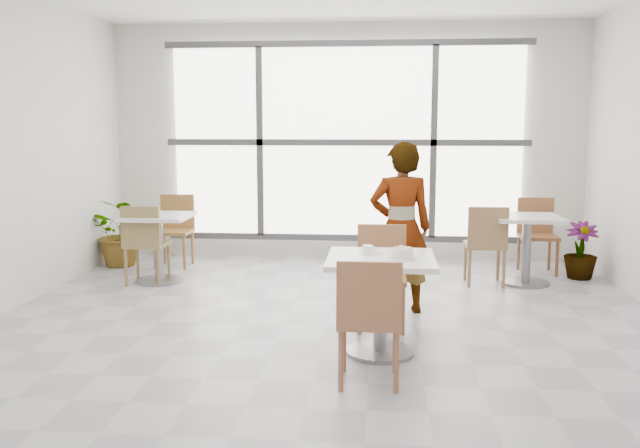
# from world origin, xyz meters

# --- Properties ---
(floor) EXTENTS (7.00, 7.00, 0.00)m
(floor) POSITION_xyz_m (0.00, 0.00, 0.00)
(floor) COLOR #9E9EA5
(floor) RESTS_ON ground
(wall_back) EXTENTS (6.00, 0.00, 6.00)m
(wall_back) POSITION_xyz_m (0.00, 3.50, 1.50)
(wall_back) COLOR silver
(wall_back) RESTS_ON ground
(wall_front) EXTENTS (6.00, 0.00, 6.00)m
(wall_front) POSITION_xyz_m (0.00, -3.50, 1.50)
(wall_front) COLOR silver
(wall_front) RESTS_ON ground
(window) EXTENTS (4.60, 0.07, 2.52)m
(window) POSITION_xyz_m (0.00, 3.44, 1.50)
(window) COLOR white
(window) RESTS_ON ground
(main_table) EXTENTS (0.80, 0.80, 0.75)m
(main_table) POSITION_xyz_m (0.45, -0.25, 0.52)
(main_table) COLOR white
(main_table) RESTS_ON ground
(chair_near) EXTENTS (0.42, 0.42, 0.87)m
(chair_near) POSITION_xyz_m (0.38, -0.92, 0.50)
(chair_near) COLOR #975F41
(chair_near) RESTS_ON ground
(chair_far) EXTENTS (0.42, 0.42, 0.87)m
(chair_far) POSITION_xyz_m (0.46, 0.49, 0.50)
(chair_far) COLOR #9E6741
(chair_far) RESTS_ON ground
(oatmeal_bowl) EXTENTS (0.21, 0.21, 0.10)m
(oatmeal_bowl) POSITION_xyz_m (0.61, -0.32, 0.79)
(oatmeal_bowl) COLOR white
(oatmeal_bowl) RESTS_ON main_table
(coffee_cup) EXTENTS (0.16, 0.13, 0.07)m
(coffee_cup) POSITION_xyz_m (0.35, -0.15, 0.78)
(coffee_cup) COLOR white
(coffee_cup) RESTS_ON main_table
(person) EXTENTS (0.62, 0.45, 1.58)m
(person) POSITION_xyz_m (0.63, 0.95, 0.79)
(person) COLOR black
(person) RESTS_ON ground
(bg_table_left) EXTENTS (0.70, 0.70, 0.75)m
(bg_table_left) POSITION_xyz_m (-1.98, 1.94, 0.49)
(bg_table_left) COLOR silver
(bg_table_left) RESTS_ON ground
(bg_table_right) EXTENTS (0.70, 0.70, 0.75)m
(bg_table_right) POSITION_xyz_m (2.03, 2.19, 0.49)
(bg_table_right) COLOR silver
(bg_table_right) RESTS_ON ground
(bg_chair_left_near) EXTENTS (0.42, 0.42, 0.87)m
(bg_chair_left_near) POSITION_xyz_m (-2.09, 1.80, 0.50)
(bg_chair_left_near) COLOR olive
(bg_chair_left_near) RESTS_ON ground
(bg_chair_left_far) EXTENTS (0.42, 0.42, 0.87)m
(bg_chair_left_far) POSITION_xyz_m (-2.06, 2.83, 0.50)
(bg_chair_left_far) COLOR olive
(bg_chair_left_far) RESTS_ON ground
(bg_chair_right_near) EXTENTS (0.42, 0.42, 0.87)m
(bg_chair_right_near) POSITION_xyz_m (1.58, 2.06, 0.50)
(bg_chair_right_near) COLOR #8A6342
(bg_chair_right_near) RESTS_ON ground
(bg_chair_right_far) EXTENTS (0.42, 0.42, 0.87)m
(bg_chair_right_far) POSITION_xyz_m (2.28, 2.85, 0.50)
(bg_chair_right_far) COLOR brown
(bg_chair_right_far) RESTS_ON ground
(plant_left) EXTENTS (0.92, 0.85, 0.84)m
(plant_left) POSITION_xyz_m (-2.70, 2.74, 0.42)
(plant_left) COLOR #417137
(plant_left) RESTS_ON ground
(plant_right) EXTENTS (0.38, 0.38, 0.65)m
(plant_right) POSITION_xyz_m (2.70, 2.51, 0.32)
(plant_right) COLOR #4A7031
(plant_right) RESTS_ON ground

